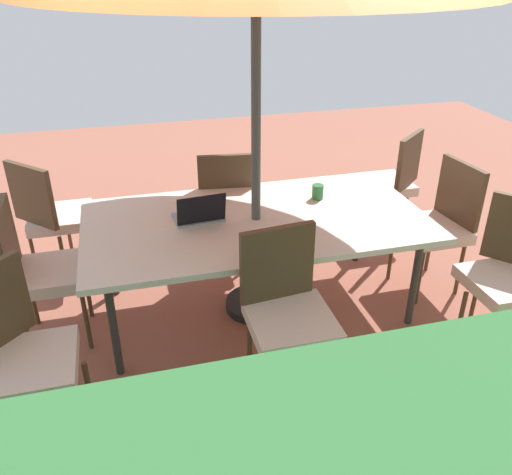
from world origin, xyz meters
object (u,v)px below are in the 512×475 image
Objects in this scene: dining_table at (256,224)px; laptop at (199,215)px; chair_south at (226,200)px; chair_northwest at (510,270)px; chair_southeast at (53,213)px; chair_southwest at (389,180)px; chair_west at (439,221)px; chair_east at (39,267)px; cup at (318,192)px; chair_north at (287,307)px; chair_northeast at (18,352)px.

laptop reaches higher than dining_table.
chair_south is 1.00× the size of chair_northwest.
laptop is at bearing -171.25° from chair_southeast.
chair_southwest is 1.92m from laptop.
chair_west is 1.00× the size of chair_northwest.
chair_east is 9.38× the size of cup.
chair_north is (1.43, 1.56, 0.00)m from chair_southwest.
chair_northwest is (-1.46, -0.02, 0.00)m from chair_north.
dining_table is 2.31× the size of chair_north.
dining_table is 1.64m from chair_northeast.
chair_east is (2.78, -0.07, 0.00)m from chair_west.
chair_south is (-1.32, 0.10, 0.00)m from chair_southeast.
chair_southeast is at bearing -18.19° from cup.
cup reaches higher than dining_table.
chair_south is at bearing 2.25° from chair_northeast.
chair_west is at bearing -30.47° from chair_northeast.
chair_north is at bearing 7.70° from chair_southwest.
chair_southeast is 1.00× the size of chair_south.
chair_south is 1.00× the size of chair_north.
chair_southwest is at bearing -170.63° from chair_south.
chair_northwest is (-2.86, -0.03, 0.00)m from chair_northeast.
chair_north is at bearing 175.88° from chair_southeast.
chair_northeast is 2.19m from cup.
chair_northwest is (-2.83, 0.79, 0.00)m from chair_east.
chair_south is 1.52m from chair_east.
chair_northwest is at bearing -5.48° from chair_north.
chair_east is at bearing -3.38° from laptop.
chair_south is at bearing -124.16° from chair_west.
dining_table is at bearing -10.83° from chair_southwest.
chair_south is 9.38× the size of cup.
chair_southeast is 1.32m from chair_south.
chair_west is at bearing 171.43° from laptop.
chair_north and chair_east have the same top height.
chair_west and chair_east have the same top height.
cup is (-0.88, -0.14, 0.01)m from laptop.
chair_east is at bearing 5.29° from cup.
chair_southeast reaches higher than laptop.
chair_northeast and chair_south have the same top height.
dining_table is 2.31× the size of chair_west.
chair_southeast reaches higher than dining_table.
chair_southwest is (-1.46, -0.06, 0.00)m from chair_south.
chair_southwest is 1.09m from cup.
chair_north is at bearing -129.38° from chair_northwest.
chair_southwest is 1.00× the size of chair_east.
chair_southwest is 2.90m from chair_east.
chair_southeast and chair_south have the same top height.
cup is (-1.94, -1.00, 0.22)m from chair_northeast.
cup is (0.89, 0.58, 0.22)m from chair_southwest.
chair_north is at bearing 97.97° from chair_south.
chair_northeast is (1.43, 0.80, -0.13)m from dining_table.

